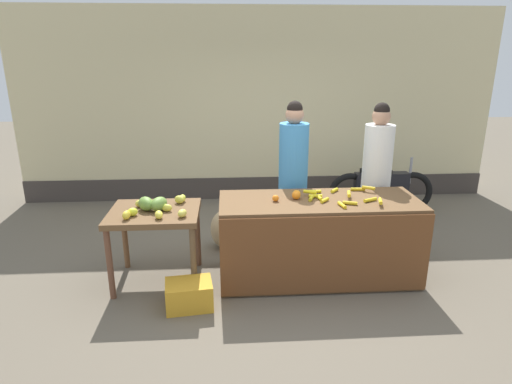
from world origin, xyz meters
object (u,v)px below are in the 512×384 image
object	(u,v)px
parked_motorcycle	(381,189)
produce_crate	(189,295)
vendor_woman_blue_shirt	(293,179)
vendor_woman_white_shirt	(376,179)
produce_sack	(225,230)

from	to	relation	value
parked_motorcycle	produce_crate	size ratio (longest dim) A/B	3.64
vendor_woman_blue_shirt	vendor_woman_white_shirt	world-z (taller)	vendor_woman_blue_shirt
vendor_woman_white_shirt	produce_crate	world-z (taller)	vendor_woman_white_shirt
vendor_woman_blue_shirt	produce_crate	size ratio (longest dim) A/B	4.16
produce_crate	produce_sack	distance (m)	1.36
vendor_woman_white_shirt	produce_sack	distance (m)	1.94
vendor_woman_white_shirt	produce_crate	size ratio (longest dim) A/B	4.11
produce_crate	produce_sack	xyz separation A→B (m)	(0.34, 1.32, 0.12)
vendor_woman_blue_shirt	produce_sack	world-z (taller)	vendor_woman_blue_shirt
parked_motorcycle	produce_crate	world-z (taller)	parked_motorcycle
vendor_woman_blue_shirt	parked_motorcycle	xyz separation A→B (m)	(1.52, 1.20, -0.52)
produce_crate	vendor_woman_blue_shirt	bearing A→B (deg)	45.70
produce_crate	produce_sack	world-z (taller)	produce_sack
vendor_woman_blue_shirt	produce_crate	bearing A→B (deg)	-134.30
parked_motorcycle	produce_crate	bearing A→B (deg)	-138.31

